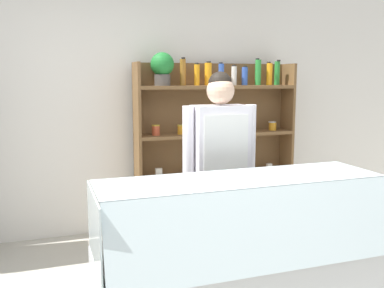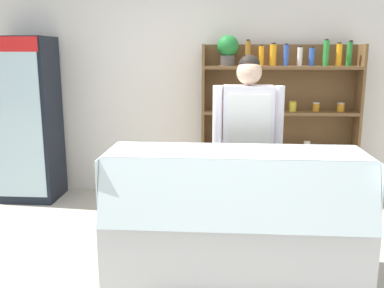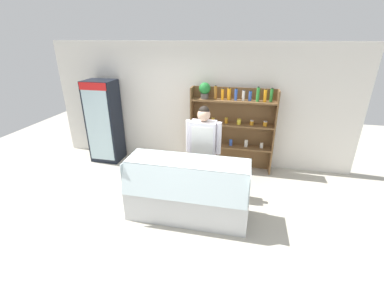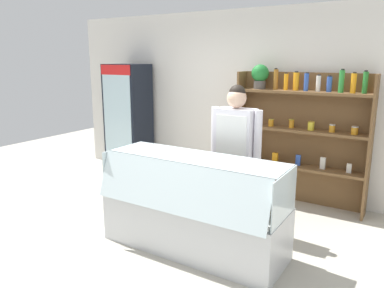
# 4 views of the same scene
# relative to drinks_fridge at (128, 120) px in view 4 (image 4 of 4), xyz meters

# --- Properties ---
(ground_plane) EXTENTS (12.00, 12.00, 0.00)m
(ground_plane) POSITION_rel_drinks_fridge_xyz_m (2.13, -1.76, -0.95)
(ground_plane) COLOR #B7B2A3
(back_wall) EXTENTS (6.80, 0.10, 2.70)m
(back_wall) POSITION_rel_drinks_fridge_xyz_m (2.13, 0.43, 0.40)
(back_wall) COLOR white
(back_wall) RESTS_ON ground
(drinks_fridge) EXTENTS (0.67, 0.55, 1.90)m
(drinks_fridge) POSITION_rel_drinks_fridge_xyz_m (0.00, 0.00, 0.00)
(drinks_fridge) COLOR black
(drinks_fridge) RESTS_ON ground
(shelving_unit) EXTENTS (1.77, 0.29, 1.91)m
(shelving_unit) POSITION_rel_drinks_fridge_xyz_m (2.89, 0.17, 0.12)
(shelving_unit) COLOR brown
(shelving_unit) RESTS_ON ground
(deli_display_case) EXTENTS (1.94, 0.75, 1.01)m
(deli_display_case) POSITION_rel_drinks_fridge_xyz_m (2.38, -1.71, -0.63)
(deli_display_case) COLOR silver
(deli_display_case) RESTS_ON ground
(shop_clerk) EXTENTS (0.63, 0.25, 1.71)m
(shop_clerk) POSITION_rel_drinks_fridge_xyz_m (2.51, -1.00, 0.07)
(shop_clerk) COLOR #4C4233
(shop_clerk) RESTS_ON ground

